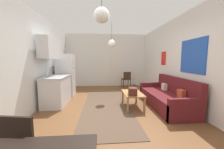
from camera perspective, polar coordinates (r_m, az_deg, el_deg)
ground_plane at (r=3.70m, az=0.32°, el=-16.80°), size 4.81×7.97×0.10m
wall_back at (r=7.13m, az=-2.20°, el=6.06°), size 4.41×0.13×2.76m
wall_right at (r=4.19m, az=31.32°, el=5.12°), size 0.12×7.57×2.76m
wall_left at (r=3.87m, az=-33.51°, el=4.96°), size 0.12×7.57×2.76m
area_rug at (r=4.11m, az=-2.37°, el=-13.59°), size 1.37×3.60×0.01m
couch at (r=4.34m, az=22.98°, el=-9.29°), size 0.86×2.15×0.89m
coffee_table at (r=3.98m, az=8.93°, el=-8.65°), size 0.53×0.91×0.44m
bamboo_vase at (r=4.02m, az=9.46°, el=-5.87°), size 0.10×0.10×0.46m
handbag at (r=3.69m, az=8.94°, el=-7.19°), size 0.26×0.34×0.32m
dining_chair_near at (r=1.76m, az=-33.81°, el=-25.29°), size 0.48×0.46×0.91m
refrigerator at (r=5.47m, az=-19.42°, el=-0.20°), size 0.65×0.63×1.63m
kitchen_counter at (r=4.52m, az=-23.42°, el=-2.17°), size 0.64×1.25×2.08m
accent_chair at (r=6.67m, az=6.27°, el=-1.76°), size 0.47×0.46×0.81m
pendant_lamp_near at (r=2.76m, az=-4.53°, el=24.26°), size 0.30×0.30×0.66m
pendant_lamp_far at (r=4.91m, az=-0.15°, el=13.29°), size 0.28×0.28×0.90m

